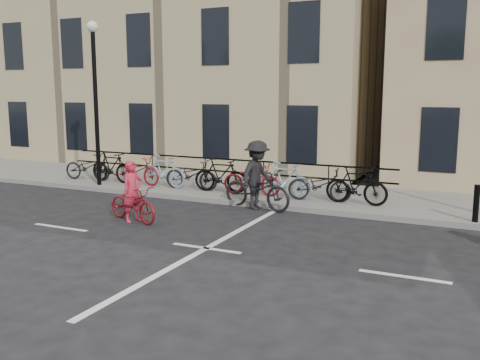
% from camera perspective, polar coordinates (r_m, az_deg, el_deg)
% --- Properties ---
extents(ground, '(120.00, 120.00, 0.00)m').
position_cam_1_polar(ground, '(11.27, -3.61, -7.30)').
color(ground, black).
rests_on(ground, ground).
extents(sidewalk, '(46.00, 4.00, 0.15)m').
position_cam_1_polar(sidewalk, '(18.26, -5.48, -0.53)').
color(sidewalk, slate).
rests_on(sidewalk, ground).
extents(building_west, '(20.00, 10.00, 10.00)m').
position_cam_1_polar(building_west, '(26.63, -7.24, 13.57)').
color(building_west, tan).
rests_on(building_west, sidewalk).
extents(lamp_post, '(0.36, 0.36, 5.28)m').
position_cam_1_polar(lamp_post, '(18.14, -15.22, 9.95)').
color(lamp_post, black).
rests_on(lamp_post, sidewalk).
extents(bollard_east, '(0.14, 0.14, 0.90)m').
position_cam_1_polar(bollard_east, '(13.93, 23.89, -2.29)').
color(bollard_east, black).
rests_on(bollard_east, sidewalk).
extents(parked_bikes, '(11.45, 1.23, 1.05)m').
position_cam_1_polar(parked_bikes, '(16.76, -3.72, 0.56)').
color(parked_bikes, black).
rests_on(parked_bikes, sidewalk).
extents(cyclist_pink, '(1.83, 1.07, 1.54)m').
position_cam_1_polar(cyclist_pink, '(13.66, -11.37, -2.15)').
color(cyclist_pink, maroon).
rests_on(cyclist_pink, ground).
extents(cyclist_dark, '(2.25, 1.35, 1.91)m').
position_cam_1_polar(cyclist_dark, '(14.74, 1.83, -0.25)').
color(cyclist_dark, black).
rests_on(cyclist_dark, ground).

